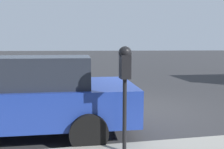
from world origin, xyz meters
The scene contains 3 objects.
ground_plane centered at (0.00, 0.00, 0.00)m, with size 220.00×220.00×0.00m, color #333335.
parking_meter centered at (-2.51, 0.98, 1.36)m, with size 0.21×0.19×1.59m.
car_blue centered at (-1.12, 2.89, 0.81)m, with size 2.23×4.89×1.54m.
Camera 1 is at (-5.57, 1.70, 1.71)m, focal length 35.00 mm.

